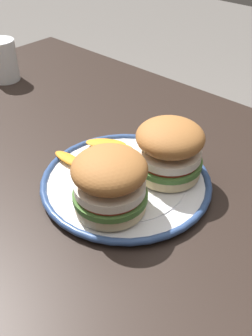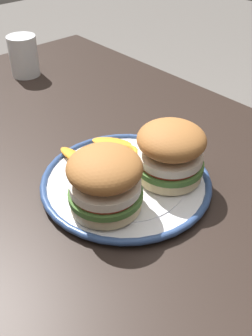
{
  "view_description": "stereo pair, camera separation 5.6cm",
  "coord_description": "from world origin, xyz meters",
  "px_view_note": "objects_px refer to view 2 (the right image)",
  "views": [
    {
      "loc": [
        -0.43,
        0.37,
        1.2
      ],
      "look_at": [
        -0.07,
        -0.03,
        0.8
      ],
      "focal_mm": 41.89,
      "sensor_mm": 36.0,
      "label": 1
    },
    {
      "loc": [
        -0.47,
        0.33,
        1.2
      ],
      "look_at": [
        -0.07,
        -0.03,
        0.8
      ],
      "focal_mm": 41.89,
      "sensor_mm": 36.0,
      "label": 2
    }
  ],
  "objects_px": {
    "dining_table": "(92,214)",
    "sandwich_half_right": "(105,180)",
    "sandwich_half_left": "(171,151)",
    "drinking_glass": "(24,59)",
    "dinner_plate": "(126,182)"
  },
  "relations": [
    {
      "from": "dining_table",
      "to": "sandwich_half_right",
      "type": "relative_size",
      "value": 9.9
    },
    {
      "from": "sandwich_half_left",
      "to": "drinking_glass",
      "type": "bearing_deg",
      "value": -5.12
    },
    {
      "from": "dining_table",
      "to": "sandwich_half_right",
      "type": "bearing_deg",
      "value": 157.08
    },
    {
      "from": "dining_table",
      "to": "drinking_glass",
      "type": "xyz_separation_m",
      "value": [
        0.47,
        -0.14,
        0.15
      ]
    },
    {
      "from": "dining_table",
      "to": "sandwich_half_left",
      "type": "height_order",
      "value": "sandwich_half_left"
    },
    {
      "from": "dining_table",
      "to": "dinner_plate",
      "type": "bearing_deg",
      "value": -160.54
    },
    {
      "from": "sandwich_half_left",
      "to": "drinking_glass",
      "type": "relative_size",
      "value": 1.19
    },
    {
      "from": "dinner_plate",
      "to": "sandwich_half_left",
      "type": "distance_m",
      "value": 0.1
    },
    {
      "from": "sandwich_half_left",
      "to": "sandwich_half_right",
      "type": "height_order",
      "value": "same"
    },
    {
      "from": "sandwich_half_right",
      "to": "drinking_glass",
      "type": "bearing_deg",
      "value": -17.89
    },
    {
      "from": "dining_table",
      "to": "sandwich_half_left",
      "type": "relative_size",
      "value": 10.26
    },
    {
      "from": "dining_table",
      "to": "sandwich_half_right",
      "type": "height_order",
      "value": "sandwich_half_right"
    },
    {
      "from": "dinner_plate",
      "to": "sandwich_half_right",
      "type": "bearing_deg",
      "value": 113.38
    },
    {
      "from": "sandwich_half_left",
      "to": "dining_table",
      "type": "bearing_deg",
      "value": 37.23
    },
    {
      "from": "sandwich_half_left",
      "to": "dinner_plate",
      "type": "bearing_deg",
      "value": 55.46
    }
  ]
}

